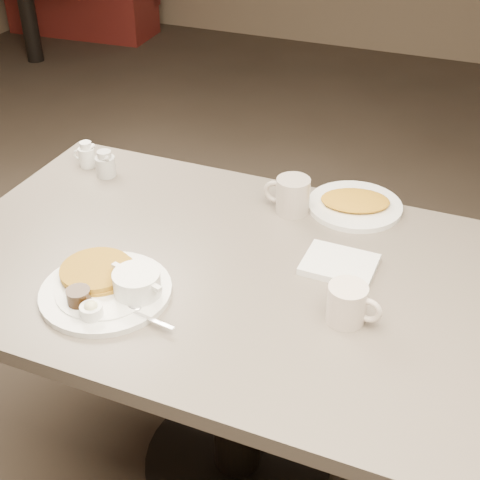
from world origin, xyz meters
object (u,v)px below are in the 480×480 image
at_px(creamer_left, 87,155).
at_px(hash_plate, 355,204).
at_px(coffee_mug_near, 348,303).
at_px(coffee_mug_far, 292,195).
at_px(creamer_right, 105,164).
at_px(diner_table, 237,321).
at_px(main_plate, 110,286).

bearing_deg(creamer_left, hash_plate, 4.76).
bearing_deg(coffee_mug_near, hash_plate, 102.13).
bearing_deg(creamer_left, coffee_mug_near, -23.30).
relative_size(coffee_mug_near, coffee_mug_far, 0.96).
height_order(creamer_left, creamer_right, same).
height_order(coffee_mug_near, coffee_mug_far, coffee_mug_far).
bearing_deg(coffee_mug_far, hash_plate, 27.23).
distance_m(diner_table, coffee_mug_near, 0.38).
xyz_separation_m(coffee_mug_near, coffee_mug_far, (-0.26, 0.38, 0.00)).
xyz_separation_m(diner_table, coffee_mug_far, (0.04, 0.30, 0.22)).
height_order(coffee_mug_far, creamer_right, coffee_mug_far).
height_order(creamer_right, hash_plate, creamer_right).
distance_m(coffee_mug_near, coffee_mug_far, 0.46).
xyz_separation_m(main_plate, coffee_mug_near, (0.53, 0.12, 0.02)).
xyz_separation_m(main_plate, creamer_right, (-0.31, 0.48, 0.01)).
distance_m(main_plate, coffee_mug_far, 0.57).
xyz_separation_m(coffee_mug_near, creamer_left, (-0.92, 0.40, -0.01)).
distance_m(coffee_mug_near, creamer_left, 1.00).
distance_m(coffee_mug_near, creamer_right, 0.91).
bearing_deg(main_plate, coffee_mug_near, 12.47).
distance_m(coffee_mug_far, hash_plate, 0.18).
relative_size(diner_table, creamer_left, 18.75).
xyz_separation_m(diner_table, coffee_mug_near, (0.29, -0.08, 0.22)).
bearing_deg(coffee_mug_far, creamer_right, -178.35).
height_order(coffee_mug_near, hash_plate, coffee_mug_near).
bearing_deg(diner_table, creamer_right, 152.43).
height_order(main_plate, hash_plate, main_plate).
xyz_separation_m(coffee_mug_far, creamer_right, (-0.58, -0.02, -0.01)).
relative_size(main_plate, creamer_right, 4.88).
bearing_deg(creamer_right, coffee_mug_near, -23.68).
distance_m(creamer_left, hash_plate, 0.82).
bearing_deg(diner_table, hash_plate, 62.96).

